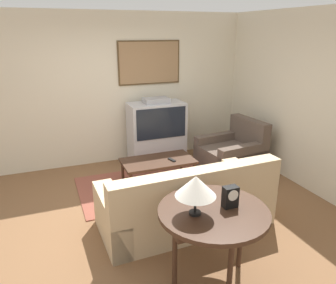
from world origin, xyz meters
The scene contains 12 objects.
ground_plane centered at (0.00, 0.00, 0.00)m, with size 12.00×12.00×0.00m, color brown.
wall_back centered at (0.01, 2.13, 1.36)m, with size 12.00×0.10×2.70m.
wall_right centered at (2.63, 0.00, 1.35)m, with size 0.06×12.00×2.70m.
area_rug centered at (0.43, 0.81, 0.01)m, with size 2.40×1.41×0.01m.
tv centered at (0.79, 1.73, 0.58)m, with size 1.01×0.54×1.23m.
couch centered at (0.42, -0.43, 0.31)m, with size 2.16×1.01×0.89m.
armchair centered at (1.89, 0.87, 0.30)m, with size 1.06×0.98×0.90m.
coffee_table centered at (0.48, 0.78, 0.39)m, with size 1.13×0.61×0.43m.
console_table centered at (0.25, -1.40, 0.72)m, with size 1.05×1.05×0.79m.
table_lamp centered at (0.05, -1.40, 1.07)m, with size 0.37×0.37×0.38m.
mantel_clock centered at (0.42, -1.40, 0.89)m, with size 0.14×0.10×0.21m.
remote centered at (0.67, 0.69, 0.44)m, with size 0.08×0.17×0.02m.
Camera 1 is at (-1.12, -3.74, 2.37)m, focal length 35.00 mm.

